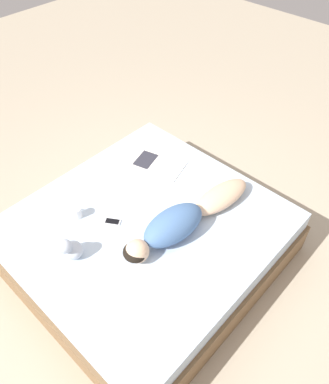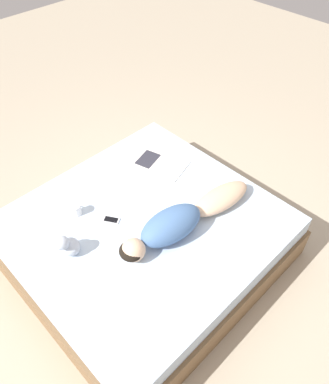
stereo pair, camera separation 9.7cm
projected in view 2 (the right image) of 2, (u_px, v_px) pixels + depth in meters
ground_plane at (146, 255)px, 3.41m from camera, size 12.00×12.00×0.00m
bed at (146, 239)px, 3.24m from camera, size 1.97×2.07×0.48m
person at (182, 220)px, 2.94m from camera, size 0.38×1.30×0.23m
open_magazine at (159, 163)px, 3.55m from camera, size 0.57×0.46×0.01m
coffee_mug at (76, 210)px, 3.08m from camera, size 0.12×0.08×0.10m
cell_phone at (111, 220)px, 3.07m from camera, size 0.15×0.13×0.01m
plush_toy at (68, 245)px, 2.77m from camera, size 0.16×0.18×0.22m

